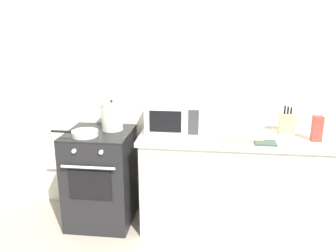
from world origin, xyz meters
The scene contains 11 objects.
back_wall centered at (0.30, 0.97, 1.25)m, with size 4.40×0.10×2.50m, color silver.
lower_cabinet_right centered at (0.90, 0.62, 0.44)m, with size 1.64×0.56×0.88m, color white.
countertop_right centered at (0.90, 0.62, 0.90)m, with size 1.70×0.60×0.04m, color beige.
stove centered at (-0.35, 0.60, 0.46)m, with size 0.60×0.64×0.92m.
stock_pot centered at (-0.24, 0.69, 1.05)m, with size 0.29×0.21×0.29m.
frying_pan centered at (-0.43, 0.46, 0.95)m, with size 0.43×0.23×0.05m.
microwave centered at (0.36, 0.68, 1.07)m, with size 0.50×0.37×0.30m.
cutting_board centered at (0.96, 0.60, 0.93)m, with size 0.36×0.26×0.02m, color tan.
knife_block centered at (1.38, 0.74, 1.02)m, with size 0.13×0.10×0.27m.
pasta_box centered at (1.59, 0.57, 1.03)m, with size 0.08×0.08×0.22m, color #B73D33.
oven_mitt centered at (1.15, 0.44, 0.93)m, with size 0.18×0.14×0.02m, color #384C42.
Camera 1 is at (0.66, -2.40, 1.88)m, focal length 37.17 mm.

